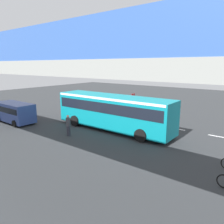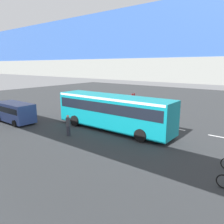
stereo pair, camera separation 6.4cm
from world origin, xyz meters
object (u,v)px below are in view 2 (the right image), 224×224
object	(u,v)px
pedestrian	(68,125)
traffic_sign	(133,102)
city_bus	(113,110)
parked_van	(15,111)

from	to	relation	value
pedestrian	traffic_sign	bearing A→B (deg)	-97.70
pedestrian	city_bus	bearing A→B (deg)	-117.29
parked_van	traffic_sign	size ratio (longest dim) A/B	1.71
city_bus	pedestrian	distance (m)	4.25
city_bus	traffic_sign	distance (m)	4.74
city_bus	traffic_sign	world-z (taller)	city_bus
parked_van	traffic_sign	distance (m)	12.47
pedestrian	traffic_sign	world-z (taller)	traffic_sign
city_bus	parked_van	xyz separation A→B (m)	(9.53, 4.15, -0.70)
parked_van	traffic_sign	world-z (taller)	traffic_sign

